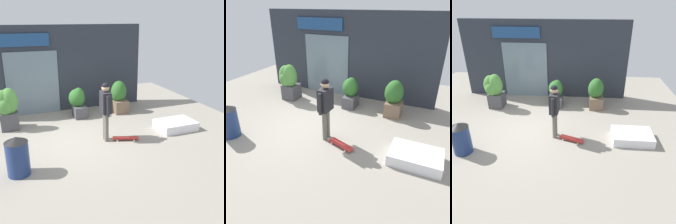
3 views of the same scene
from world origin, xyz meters
TOP-DOWN VIEW (x-y plane):
  - ground_plane at (0.00, 0.00)m, footprint 12.00×12.00m
  - building_facade at (-0.05, 3.03)m, footprint 7.10×0.31m
  - skateboarder at (0.85, -0.40)m, footprint 0.29×0.62m
  - skateboard at (1.41, -0.61)m, footprint 0.81×0.47m
  - planter_box_left at (2.22, 1.86)m, footprint 0.61×0.62m
  - planter_box_right at (0.63, 1.97)m, footprint 0.59×0.74m
  - planter_box_mid at (-1.85, 1.57)m, footprint 0.75×0.71m
  - trash_bin at (-1.75, -1.47)m, footprint 0.55×0.55m
  - snow_ledge at (3.32, -0.43)m, footprint 1.25×0.90m

SIDE VIEW (x-z plane):
  - ground_plane at x=0.00m, z-range 0.00..0.00m
  - skateboard at x=1.41m, z-range 0.03..0.10m
  - snow_ledge at x=3.32m, z-range 0.00..0.28m
  - trash_bin at x=-1.75m, z-range 0.00..0.97m
  - planter_box_right at x=0.63m, z-range 0.04..1.16m
  - planter_box_left at x=2.22m, z-range 0.05..1.31m
  - planter_box_mid at x=-1.85m, z-range 0.08..1.49m
  - skateboarder at x=0.85m, z-range 0.21..2.00m
  - building_facade at x=-0.05m, z-range -0.01..3.29m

